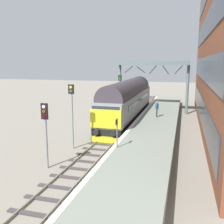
{
  "coord_description": "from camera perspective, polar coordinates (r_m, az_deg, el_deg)",
  "views": [
    {
      "loc": [
        6.1,
        -21.77,
        6.55
      ],
      "look_at": [
        0.2,
        -0.6,
        2.38
      ],
      "focal_mm": 41.65,
      "sensor_mm": 36.0,
      "label": 1
    }
  ],
  "objects": [
    {
      "name": "ground_plane",
      "position": [
        23.54,
        -0.08,
        -5.42
      ],
      "size": [
        140.0,
        140.0,
        0.0
      ],
      "primitive_type": "plane",
      "color": "gray",
      "rests_on": "ground"
    },
    {
      "name": "track_main",
      "position": [
        23.52,
        -0.08,
        -5.29
      ],
      "size": [
        2.5,
        60.0,
        0.15
      ],
      "color": "gray",
      "rests_on": "ground"
    },
    {
      "name": "station_platform",
      "position": [
        22.73,
        8.72,
        -4.83
      ],
      "size": [
        4.0,
        44.0,
        1.01
      ],
      "color": "gray",
      "rests_on": "ground"
    },
    {
      "name": "diesel_locomotive",
      "position": [
        29.44,
        3.47,
        2.77
      ],
      "size": [
        2.74,
        17.66,
        4.68
      ],
      "color": "black",
      "rests_on": "ground"
    },
    {
      "name": "signal_post_near",
      "position": [
        16.49,
        -14.39,
        -3.16
      ],
      "size": [
        0.44,
        0.22,
        4.15
      ],
      "color": "gray",
      "rests_on": "ground"
    },
    {
      "name": "signal_post_mid",
      "position": [
        19.85,
        -8.79,
        0.5
      ],
      "size": [
        0.44,
        0.22,
        4.98
      ],
      "color": "gray",
      "rests_on": "ground"
    },
    {
      "name": "signal_post_far",
      "position": [
        34.17,
        1.77,
        4.9
      ],
      "size": [
        0.44,
        0.22,
        5.0
      ],
      "color": "gray",
      "rests_on": "ground"
    },
    {
      "name": "platform_number_sign",
      "position": [
        17.11,
        1.08,
        -3.68
      ],
      "size": [
        0.1,
        0.44,
        1.93
      ],
      "color": "slate",
      "rests_on": "station_platform"
    },
    {
      "name": "waiting_passenger",
      "position": [
        27.34,
        9.84,
        0.98
      ],
      "size": [
        0.35,
        0.51,
        1.64
      ],
      "rotation": [
        0.0,
        0.0,
        1.6
      ],
      "color": "#303232",
      "rests_on": "station_platform"
    },
    {
      "name": "overhead_footbridge",
      "position": [
        34.75,
        9.01,
        9.74
      ],
      "size": [
        9.3,
        2.0,
        6.78
      ],
      "color": "slate",
      "rests_on": "ground"
    }
  ]
}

